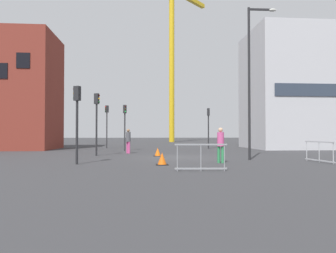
{
  "coord_description": "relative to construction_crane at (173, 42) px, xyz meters",
  "views": [
    {
      "loc": [
        -2.01,
        -18.99,
        1.51
      ],
      "look_at": [
        0.0,
        7.06,
        2.06
      ],
      "focal_mm": 33.01,
      "sensor_mm": 36.0,
      "label": 1
    }
  ],
  "objects": [
    {
      "name": "ground",
      "position": [
        -2.74,
        -32.72,
        -16.87
      ],
      "size": [
        160.0,
        160.0,
        0.0
      ],
      "primitive_type": "plane",
      "color": "#333335"
    },
    {
      "name": "brick_building",
      "position": [
        -17.5,
        -22.23,
        -11.54
      ],
      "size": [
        8.94,
        6.19,
        10.65
      ],
      "color": "maroon",
      "rests_on": "ground"
    },
    {
      "name": "office_block",
      "position": [
        10.79,
        -22.19,
        -11.09
      ],
      "size": [
        10.29,
        7.61,
        11.55
      ],
      "color": "#B7B7BC",
      "rests_on": "ground"
    },
    {
      "name": "construction_crane",
      "position": [
        0.0,
        0.0,
        0.0
      ],
      "size": [
        11.2,
        11.33,
        26.51
      ],
      "color": "gold",
      "rests_on": "ground"
    },
    {
      "name": "streetlamp_tall",
      "position": [
        1.3,
        -34.8,
        -11.92
      ],
      "size": [
        1.66,
        0.24,
        8.61
      ],
      "color": "#232326",
      "rests_on": "ground"
    },
    {
      "name": "traffic_light_verge",
      "position": [
        -8.0,
        -36.54,
        -14.32
      ],
      "size": [
        0.39,
        0.33,
        3.77
      ],
      "color": "#232326",
      "rests_on": "ground"
    },
    {
      "name": "traffic_light_far",
      "position": [
        -8.49,
        -20.5,
        -14.02
      ],
      "size": [
        0.37,
        0.37,
        4.26
      ],
      "color": "#2D2D30",
      "rests_on": "ground"
    },
    {
      "name": "traffic_light_crosswalk",
      "position": [
        1.45,
        -22.23,
        -14.24
      ],
      "size": [
        0.27,
        0.38,
        3.9
      ],
      "color": "#232326",
      "rests_on": "ground"
    },
    {
      "name": "traffic_light_near",
      "position": [
        -6.39,
        -25.52,
        -14.26
      ],
      "size": [
        0.32,
        0.39,
        3.87
      ],
      "color": "#2D2D30",
      "rests_on": "ground"
    },
    {
      "name": "traffic_light_median",
      "position": [
        -7.9,
        -30.99,
        -14.1
      ],
      "size": [
        0.39,
        0.32,
        4.13
      ],
      "color": "#232326",
      "rests_on": "ground"
    },
    {
      "name": "pedestrian_walking",
      "position": [
        -5.93,
        -28.72,
        -15.81
      ],
      "size": [
        0.34,
        0.34,
        1.81
      ],
      "color": "#D14C8C",
      "rests_on": "ground"
    },
    {
      "name": "pedestrian_waiting",
      "position": [
        -0.92,
        -36.45,
        -15.83
      ],
      "size": [
        0.34,
        0.34,
        1.78
      ],
      "color": "#2D844C",
      "rests_on": "ground"
    },
    {
      "name": "safety_barrier_mid_span",
      "position": [
        -2.52,
        -39.63,
        -16.3
      ],
      "size": [
        2.08,
        0.16,
        1.08
      ],
      "color": "gray",
      "rests_on": "ground"
    },
    {
      "name": "safety_barrier_front",
      "position": [
        4.16,
        -36.58,
        -16.3
      ],
      "size": [
        0.32,
        2.21,
        1.08
      ],
      "color": "#B2B5BA",
      "rests_on": "ground"
    },
    {
      "name": "traffic_cone_by_barrier",
      "position": [
        -3.91,
        -37.16,
        -16.6
      ],
      "size": [
        0.57,
        0.57,
        0.58
      ],
      "color": "black",
      "rests_on": "ground"
    },
    {
      "name": "traffic_cone_striped",
      "position": [
        -3.88,
        -31.63,
        -16.62
      ],
      "size": [
        0.54,
        0.54,
        0.54
      ],
      "color": "black",
      "rests_on": "ground"
    }
  ]
}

